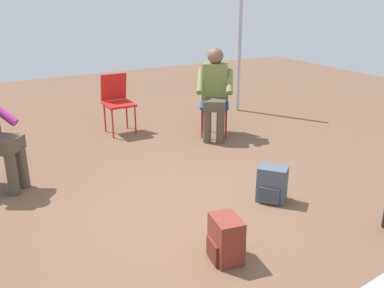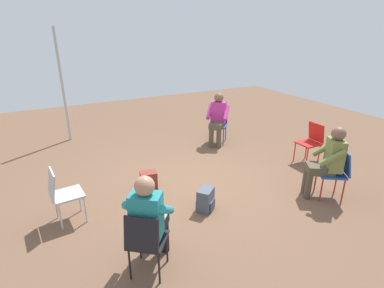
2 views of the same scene
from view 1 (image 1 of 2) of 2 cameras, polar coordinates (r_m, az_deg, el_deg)
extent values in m
plane|color=brown|center=(4.14, -0.14, -8.83)|extent=(14.43, 14.43, 0.00)
cube|color=#1E4799|center=(6.10, 3.02, 5.19)|extent=(0.55, 0.55, 0.03)
cylinder|color=red|center=(6.00, 4.58, 2.66)|extent=(0.02, 0.02, 0.42)
cylinder|color=red|center=(6.00, 1.33, 2.74)|extent=(0.02, 0.02, 0.42)
cylinder|color=red|center=(6.32, 4.55, 3.58)|extent=(0.02, 0.02, 0.42)
cylinder|color=red|center=(6.33, 1.46, 3.65)|extent=(0.02, 0.02, 0.42)
cube|color=#1E4799|center=(6.23, 3.08, 7.55)|extent=(0.37, 0.29, 0.40)
cylinder|color=#1E4799|center=(5.01, -22.91, -2.53)|extent=(0.02, 0.02, 0.42)
cube|color=red|center=(6.23, -9.70, 5.25)|extent=(0.40, 0.40, 0.03)
cylinder|color=red|center=(6.20, -7.56, 3.12)|extent=(0.02, 0.02, 0.42)
cylinder|color=red|center=(6.08, -10.52, 2.64)|extent=(0.02, 0.02, 0.42)
cylinder|color=red|center=(6.50, -8.70, 3.87)|extent=(0.02, 0.02, 0.42)
cylinder|color=red|center=(6.39, -11.54, 3.42)|extent=(0.02, 0.02, 0.42)
cube|color=red|center=(6.36, -10.41, 7.50)|extent=(0.38, 0.10, 0.40)
cylinder|color=#4C4233|center=(4.84, -21.65, -2.94)|extent=(0.11, 0.11, 0.45)
cylinder|color=#4C4233|center=(4.70, -22.85, -3.76)|extent=(0.11, 0.11, 0.45)
cylinder|color=#4C4233|center=(5.82, 3.81, 2.27)|extent=(0.11, 0.11, 0.45)
cylinder|color=#4C4233|center=(5.82, 2.04, 2.31)|extent=(0.11, 0.11, 0.45)
cube|color=#4C4233|center=(5.90, 3.00, 5.43)|extent=(0.48, 0.52, 0.14)
cube|color=olive|center=(6.02, 3.07, 8.28)|extent=(0.40, 0.37, 0.52)
sphere|color=brown|center=(5.96, 3.14, 11.66)|extent=(0.22, 0.22, 0.22)
cylinder|color=olive|center=(5.92, 5.02, 8.28)|extent=(0.29, 0.38, 0.31)
cylinder|color=olive|center=(5.92, 1.11, 8.36)|extent=(0.29, 0.38, 0.31)
cube|color=#475160|center=(4.31, 10.64, -5.24)|extent=(0.33, 0.34, 0.36)
cube|color=#39414D|center=(4.35, 10.57, -6.21)|extent=(0.32, 0.31, 0.16)
cube|color=maroon|center=(3.39, 4.56, -12.49)|extent=(0.25, 0.31, 0.36)
cube|color=maroon|center=(3.43, 4.52, -13.63)|extent=(0.28, 0.24, 0.16)
cylinder|color=#B2B2B7|center=(7.28, 6.37, 13.77)|extent=(0.07, 0.07, 2.43)
camera|label=2|loc=(6.16, 55.31, 18.40)|focal=28.00mm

